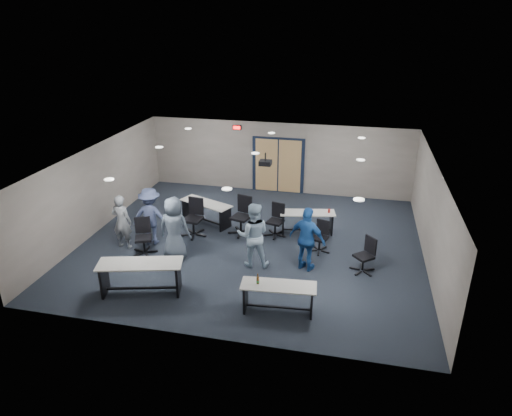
% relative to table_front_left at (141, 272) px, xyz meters
% --- Properties ---
extents(floor, '(10.00, 10.00, 0.00)m').
position_rel_table_front_left_xyz_m(floor, '(2.05, 3.19, -0.57)').
color(floor, '#1C232D').
rests_on(floor, ground).
extents(back_wall, '(10.00, 0.04, 2.70)m').
position_rel_table_front_left_xyz_m(back_wall, '(2.05, 7.69, 0.78)').
color(back_wall, slate).
rests_on(back_wall, floor).
extents(front_wall, '(10.00, 0.04, 2.70)m').
position_rel_table_front_left_xyz_m(front_wall, '(2.05, -1.31, 0.78)').
color(front_wall, slate).
rests_on(front_wall, floor).
extents(left_wall, '(0.04, 9.00, 2.70)m').
position_rel_table_front_left_xyz_m(left_wall, '(-2.95, 3.19, 0.78)').
color(left_wall, slate).
rests_on(left_wall, floor).
extents(right_wall, '(0.04, 9.00, 2.70)m').
position_rel_table_front_left_xyz_m(right_wall, '(7.05, 3.19, 0.78)').
color(right_wall, slate).
rests_on(right_wall, floor).
extents(ceiling, '(10.00, 9.00, 0.04)m').
position_rel_table_front_left_xyz_m(ceiling, '(2.05, 3.19, 2.13)').
color(ceiling, silver).
rests_on(ceiling, back_wall).
extents(double_door, '(2.00, 0.07, 2.20)m').
position_rel_table_front_left_xyz_m(double_door, '(2.05, 7.65, 0.48)').
color(double_door, black).
rests_on(double_door, back_wall).
extents(exit_sign, '(0.32, 0.07, 0.18)m').
position_rel_table_front_left_xyz_m(exit_sign, '(0.45, 7.63, 1.88)').
color(exit_sign, black).
rests_on(exit_sign, back_wall).
extents(ceiling_projector, '(0.35, 0.32, 0.37)m').
position_rel_table_front_left_xyz_m(ceiling_projector, '(2.35, 3.69, 1.84)').
color(ceiling_projector, black).
rests_on(ceiling_projector, ceiling).
extents(ceiling_can_lights, '(6.24, 5.74, 0.02)m').
position_rel_table_front_left_xyz_m(ceiling_can_lights, '(2.05, 3.44, 2.10)').
color(ceiling_can_lights, silver).
rests_on(ceiling_can_lights, ceiling).
extents(table_front_left, '(2.15, 1.18, 0.83)m').
position_rel_table_front_left_xyz_m(table_front_left, '(0.00, 0.00, 0.00)').
color(table_front_left, '#B7B5AD').
rests_on(table_front_left, floor).
extents(table_front_right, '(1.77, 0.72, 0.96)m').
position_rel_table_front_left_xyz_m(table_front_right, '(3.43, -0.03, -0.08)').
color(table_front_right, '#B7B5AD').
rests_on(table_front_right, floor).
extents(table_back_left, '(1.90, 1.26, 0.73)m').
position_rel_table_front_left_xyz_m(table_back_left, '(0.27, 4.25, -0.07)').
color(table_back_left, '#B7B5AD').
rests_on(table_back_left, floor).
extents(table_back_right, '(1.79, 0.89, 0.81)m').
position_rel_table_front_left_xyz_m(table_back_right, '(3.60, 4.27, -0.09)').
color(table_back_right, '#B7B5AD').
rests_on(table_back_right, floor).
extents(chair_back_a, '(0.84, 0.84, 1.19)m').
position_rel_table_front_left_xyz_m(chair_back_a, '(0.17, 3.29, 0.03)').
color(chair_back_a, black).
rests_on(chair_back_a, floor).
extents(chair_back_b, '(0.94, 0.94, 1.20)m').
position_rel_table_front_left_xyz_m(chair_back_b, '(1.58, 3.74, 0.04)').
color(chair_back_b, black).
rests_on(chair_back_b, floor).
extents(chair_back_c, '(0.79, 0.79, 1.03)m').
position_rel_table_front_left_xyz_m(chair_back_c, '(2.65, 3.82, -0.05)').
color(chair_back_c, black).
rests_on(chair_back_c, floor).
extents(chair_back_d, '(0.73, 0.73, 0.93)m').
position_rel_table_front_left_xyz_m(chair_back_d, '(4.10, 3.09, -0.10)').
color(chair_back_d, black).
rests_on(chair_back_d, floor).
extents(chair_loose_left, '(0.87, 0.87, 1.05)m').
position_rel_table_front_left_xyz_m(chair_loose_left, '(-0.83, 1.87, -0.04)').
color(chair_loose_left, black).
rests_on(chair_loose_left, floor).
extents(chair_loose_right, '(0.87, 0.87, 0.98)m').
position_rel_table_front_left_xyz_m(chair_loose_right, '(5.34, 2.21, -0.07)').
color(chair_loose_right, black).
rests_on(chair_loose_right, floor).
extents(person_gray, '(0.61, 0.41, 1.65)m').
position_rel_table_front_left_xyz_m(person_gray, '(-1.58, 2.10, 0.26)').
color(person_gray, gray).
rests_on(person_gray, floor).
extents(person_plaid, '(0.89, 0.58, 1.82)m').
position_rel_table_front_left_xyz_m(person_plaid, '(0.16, 1.85, 0.35)').
color(person_plaid, slate).
rests_on(person_plaid, floor).
extents(person_lightblue, '(1.00, 0.84, 1.83)m').
position_rel_table_front_left_xyz_m(person_lightblue, '(2.39, 1.92, 0.35)').
color(person_lightblue, '#A1BED5').
rests_on(person_lightblue, floor).
extents(person_navy, '(1.14, 0.80, 1.80)m').
position_rel_table_front_left_xyz_m(person_navy, '(3.84, 2.02, 0.33)').
color(person_navy, '#1B4A94').
rests_on(person_navy, floor).
extents(person_back, '(1.18, 0.74, 1.76)m').
position_rel_table_front_left_xyz_m(person_back, '(-0.87, 2.55, 0.31)').
color(person_back, '#404C74').
rests_on(person_back, floor).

